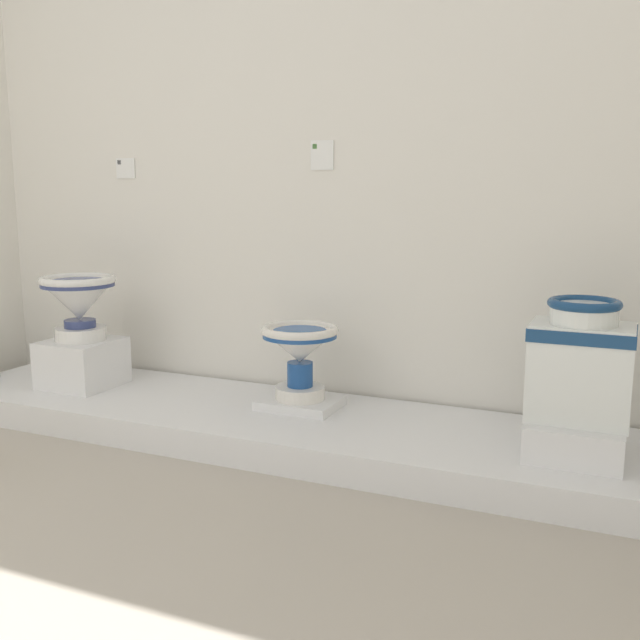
# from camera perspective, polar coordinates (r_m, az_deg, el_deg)

# --- Properties ---
(wall_back) EXTENTS (4.41, 0.06, 3.30)m
(wall_back) POSITION_cam_1_polar(r_m,az_deg,el_deg) (3.77, 0.85, 17.31)
(wall_back) COLOR white
(wall_back) RESTS_ON ground_plane
(display_platform) EXTENTS (3.78, 0.83, 0.14)m
(display_platform) POSITION_cam_1_polar(r_m,az_deg,el_deg) (3.50, -2.24, -8.37)
(display_platform) COLOR white
(display_platform) RESTS_ON ground_plane
(plinth_block_squat_floral) EXTENTS (0.36, 0.37, 0.25)m
(plinth_block_squat_floral) POSITION_cam_1_polar(r_m,az_deg,el_deg) (4.12, -18.10, -3.21)
(plinth_block_squat_floral) COLOR white
(plinth_block_squat_floral) RESTS_ON display_platform
(antique_toilet_squat_floral) EXTENTS (0.40, 0.40, 0.34)m
(antique_toilet_squat_floral) POSITION_cam_1_polar(r_m,az_deg,el_deg) (4.06, -18.36, 1.53)
(antique_toilet_squat_floral) COLOR white
(antique_toilet_squat_floral) RESTS_ON plinth_block_squat_floral
(plinth_block_rightmost) EXTENTS (0.37, 0.29, 0.05)m
(plinth_block_rightmost) POSITION_cam_1_polar(r_m,az_deg,el_deg) (3.55, -1.57, -6.51)
(plinth_block_rightmost) COLOR white
(plinth_block_rightmost) RESTS_ON display_platform
(antique_toilet_rightmost) EXTENTS (0.37, 0.37, 0.36)m
(antique_toilet_rightmost) POSITION_cam_1_polar(r_m,az_deg,el_deg) (3.48, -1.59, -2.21)
(antique_toilet_rightmost) COLOR white
(antique_toilet_rightmost) RESTS_ON plinth_block_rightmost
(plinth_block_pale_glazed) EXTENTS (0.37, 0.40, 0.15)m
(plinth_block_pale_glazed) POSITION_cam_1_polar(r_m,az_deg,el_deg) (3.09, 19.38, -8.67)
(plinth_block_pale_glazed) COLOR white
(plinth_block_pale_glazed) RESTS_ON display_platform
(antique_toilet_pale_glazed) EXTENTS (0.39, 0.28, 0.48)m
(antique_toilet_pale_glazed) POSITION_cam_1_polar(r_m,az_deg,el_deg) (3.01, 19.74, -2.92)
(antique_toilet_pale_glazed) COLOR white
(antique_toilet_pale_glazed) RESTS_ON plinth_block_pale_glazed
(info_placard_first) EXTENTS (0.13, 0.01, 0.11)m
(info_placard_first) POSITION_cam_1_polar(r_m,az_deg,el_deg) (4.36, -14.98, 11.40)
(info_placard_first) COLOR white
(info_placard_second) EXTENTS (0.12, 0.01, 0.15)m
(info_placard_second) POSITION_cam_1_polar(r_m,az_deg,el_deg) (3.72, 0.16, 12.79)
(info_placard_second) COLOR white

